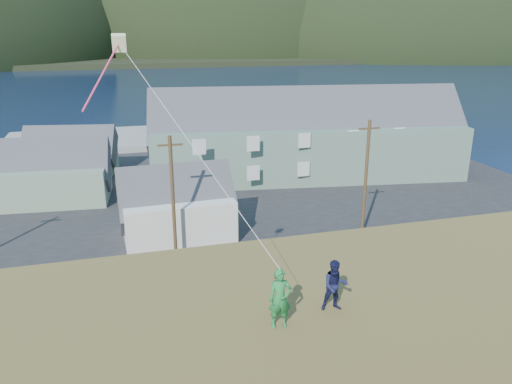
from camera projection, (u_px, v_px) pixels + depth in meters
ground at (194, 268)px, 32.80m from camera, size 900.00×900.00×0.00m
grass_strip at (199, 281)px, 30.96m from camera, size 110.00×8.00×0.10m
waterfront_lot at (167, 190)px, 48.34m from camera, size 72.00×36.00×0.12m
wharf at (105, 140)px, 67.73m from camera, size 26.00×14.00×0.90m
far_shore at (118, 49)px, 334.40m from camera, size 900.00×320.00×2.00m
far_hills at (181, 50)px, 296.81m from camera, size 760.00×265.00×143.00m
lodge at (307, 136)px, 51.77m from camera, size 33.03×13.47×11.28m
shed_palegreen_near at (55, 174)px, 44.49m from camera, size 10.08×6.86×6.97m
shed_white at (177, 205)px, 36.80m from camera, size 8.52×5.88×6.65m
shed_palegreen_far at (70, 153)px, 52.78m from camera, size 10.26×7.03×6.33m
utility_poles at (160, 198)px, 32.30m from camera, size 29.68×0.24×9.20m
parked_cars at (76, 181)px, 48.33m from camera, size 25.52×11.63×1.58m
kite_flyer_green at (280, 299)px, 13.47m from camera, size 0.66×0.46×1.71m
kite_flyer_navy at (335, 286)px, 14.32m from camera, size 0.84×0.70×1.54m
kite_rig at (119, 51)px, 16.05m from camera, size 2.43×3.35×9.15m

